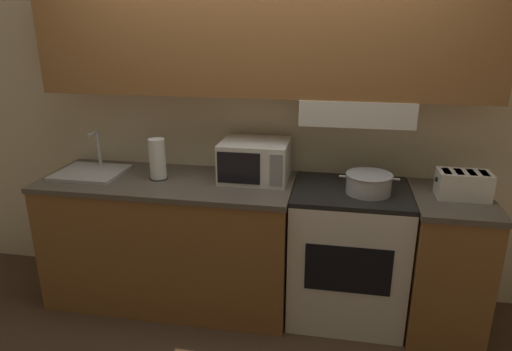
% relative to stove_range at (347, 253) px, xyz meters
% --- Properties ---
extents(ground_plane, '(16.00, 16.00, 0.00)m').
position_rel_stove_range_xyz_m(ground_plane, '(-0.62, 0.31, -0.46)').
color(ground_plane, '#4C3828').
extents(wall_back, '(5.33, 0.38, 2.55)m').
position_rel_stove_range_xyz_m(wall_back, '(-0.61, 0.24, 1.10)').
color(wall_back, beige).
rests_on(wall_back, ground_plane).
extents(lower_counter_main, '(1.72, 0.70, 0.92)m').
position_rel_stove_range_xyz_m(lower_counter_main, '(-1.24, -0.02, 0.00)').
color(lower_counter_main, '#936033').
rests_on(lower_counter_main, ground_plane).
extents(lower_counter_right_stub, '(0.47, 0.70, 0.92)m').
position_rel_stove_range_xyz_m(lower_counter_right_stub, '(0.61, -0.02, 0.00)').
color(lower_counter_right_stub, '#936033').
rests_on(lower_counter_right_stub, ground_plane).
extents(stove_range, '(0.74, 0.63, 0.92)m').
position_rel_stove_range_xyz_m(stove_range, '(0.00, 0.00, 0.00)').
color(stove_range, white).
rests_on(stove_range, ground_plane).
extents(cooking_pot, '(0.37, 0.29, 0.13)m').
position_rel_stove_range_xyz_m(cooking_pot, '(0.10, -0.05, 0.53)').
color(cooking_pot, '#B7BABF').
rests_on(cooking_pot, stove_range).
extents(microwave, '(0.45, 0.39, 0.27)m').
position_rel_stove_range_xyz_m(microwave, '(-0.65, 0.09, 0.59)').
color(microwave, white).
rests_on(microwave, lower_counter_main).
extents(toaster, '(0.32, 0.18, 0.16)m').
position_rel_stove_range_xyz_m(toaster, '(0.66, -0.02, 0.54)').
color(toaster, white).
rests_on(toaster, lower_counter_right_stub).
extents(sink_basin, '(0.45, 0.40, 0.29)m').
position_rel_stove_range_xyz_m(sink_basin, '(-1.81, -0.02, 0.48)').
color(sink_basin, '#B7BABF').
rests_on(sink_basin, lower_counter_main).
extents(paper_towel_roll, '(0.13, 0.13, 0.28)m').
position_rel_stove_range_xyz_m(paper_towel_roll, '(-1.30, -0.02, 0.60)').
color(paper_towel_roll, black).
rests_on(paper_towel_roll, lower_counter_main).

